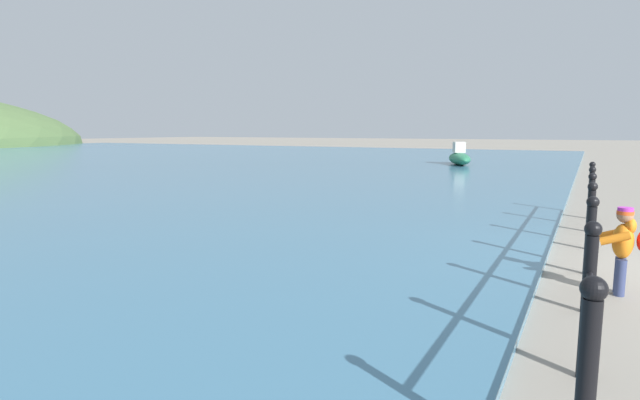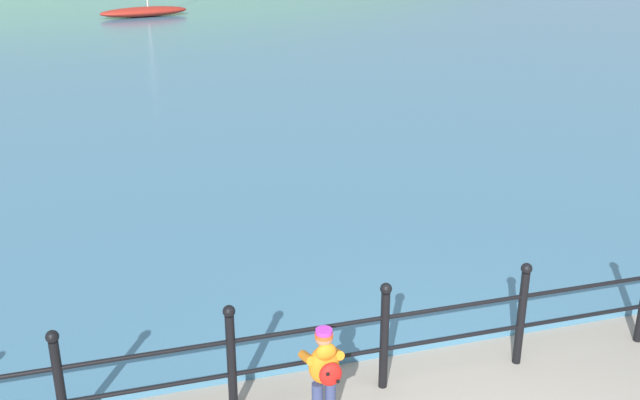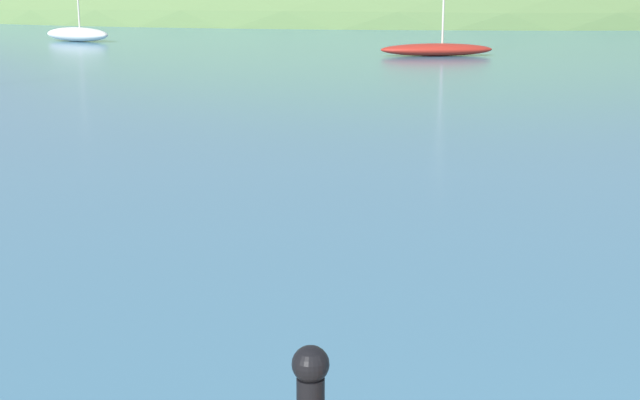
# 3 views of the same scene
# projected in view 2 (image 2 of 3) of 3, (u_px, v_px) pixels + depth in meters

# --- Properties ---
(water) EXTENTS (80.00, 60.00, 0.10)m
(water) POSITION_uv_depth(u_px,v_px,m) (164.00, 10.00, 35.15)
(water) COLOR teal
(water) RESTS_ON ground
(iron_railing) EXTENTS (9.51, 0.12, 1.21)m
(iron_railing) POSITION_uv_depth(u_px,v_px,m) (384.00, 333.00, 7.56)
(iron_railing) COLOR black
(iron_railing) RESTS_ON ground
(child_in_coat) EXTENTS (0.38, 0.53, 1.00)m
(child_in_coat) POSITION_uv_depth(u_px,v_px,m) (325.00, 367.00, 7.07)
(child_in_coat) COLOR navy
(child_in_coat) RESTS_ON ground
(boat_far_right) EXTENTS (3.97, 1.73, 4.64)m
(boat_far_right) POSITION_uv_depth(u_px,v_px,m) (144.00, 11.00, 32.77)
(boat_far_right) COLOR maroon
(boat_far_right) RESTS_ON water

